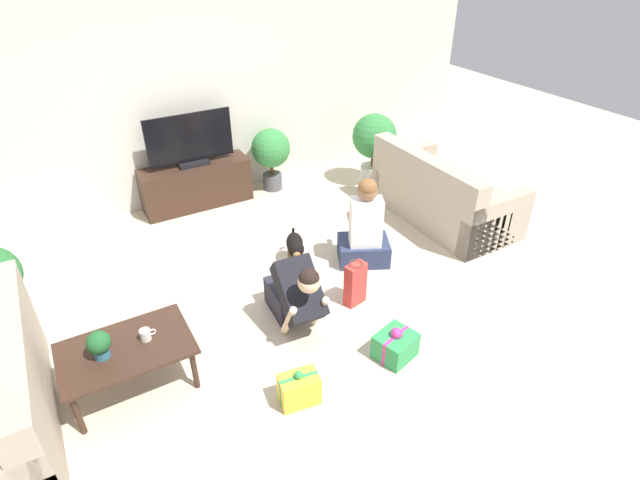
# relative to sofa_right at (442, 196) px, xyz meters

# --- Properties ---
(ground_plane) EXTENTS (16.00, 16.00, 0.00)m
(ground_plane) POSITION_rel_sofa_right_xyz_m (-2.39, -0.56, -0.31)
(ground_plane) COLOR beige
(wall_back) EXTENTS (8.40, 0.06, 2.60)m
(wall_back) POSITION_rel_sofa_right_xyz_m (-2.39, 2.07, 0.99)
(wall_back) COLOR beige
(wall_back) RESTS_ON ground_plane
(sofa_right) EXTENTS (0.92, 1.74, 0.86)m
(sofa_right) POSITION_rel_sofa_right_xyz_m (0.00, 0.00, 0.00)
(sofa_right) COLOR tan
(sofa_right) RESTS_ON ground_plane
(coffee_table) EXTENTS (0.95, 0.62, 0.41)m
(coffee_table) POSITION_rel_sofa_right_xyz_m (-3.82, -0.82, 0.06)
(coffee_table) COLOR #382319
(coffee_table) RESTS_ON ground_plane
(tv_console) EXTENTS (1.34, 0.40, 0.56)m
(tv_console) POSITION_rel_sofa_right_xyz_m (-2.43, 1.80, -0.03)
(tv_console) COLOR #382319
(tv_console) RESTS_ON ground_plane
(tv) EXTENTS (1.04, 0.20, 0.64)m
(tv) POSITION_rel_sofa_right_xyz_m (-2.43, 1.80, 0.53)
(tv) COLOR black
(tv) RESTS_ON tv_console
(potted_plant_back_right) EXTENTS (0.50, 0.50, 0.84)m
(potted_plant_back_right) POSITION_rel_sofa_right_xyz_m (-1.41, 1.75, 0.23)
(potted_plant_back_right) COLOR #4C4C51
(potted_plant_back_right) RESTS_ON ground_plane
(potted_plant_corner_right) EXTENTS (0.59, 0.59, 0.97)m
(potted_plant_corner_right) POSITION_rel_sofa_right_xyz_m (-0.15, 1.22, 0.31)
(potted_plant_corner_right) COLOR beige
(potted_plant_corner_right) RESTS_ON ground_plane
(person_kneeling) EXTENTS (0.38, 0.83, 0.80)m
(person_kneeling) POSITION_rel_sofa_right_xyz_m (-2.41, -0.82, 0.04)
(person_kneeling) COLOR #23232D
(person_kneeling) RESTS_ON ground_plane
(person_sitting) EXTENTS (0.64, 0.61, 0.98)m
(person_sitting) POSITION_rel_sofa_right_xyz_m (-1.32, -0.30, 0.06)
(person_sitting) COLOR #283351
(person_sitting) RESTS_ON ground_plane
(dog) EXTENTS (0.29, 0.49, 0.37)m
(dog) POSITION_rel_sofa_right_xyz_m (-1.99, -0.01, -0.06)
(dog) COLOR black
(dog) RESTS_ON ground_plane
(gift_box_a) EXTENTS (0.37, 0.35, 0.30)m
(gift_box_a) POSITION_rel_sofa_right_xyz_m (-1.88, -1.57, -0.19)
(gift_box_a) COLOR #2D934C
(gift_box_a) RESTS_ON ground_plane
(gift_box_b) EXTENTS (0.32, 0.23, 0.31)m
(gift_box_b) POSITION_rel_sofa_right_xyz_m (-2.78, -1.59, -0.18)
(gift_box_b) COLOR yellow
(gift_box_b) RESTS_ON ground_plane
(gift_bag_a) EXTENTS (0.22, 0.16, 0.46)m
(gift_bag_a) POSITION_rel_sofa_right_xyz_m (-1.78, -0.83, -0.09)
(gift_bag_a) COLOR red
(gift_bag_a) RESTS_ON ground_plane
(mug) EXTENTS (0.12, 0.08, 0.09)m
(mug) POSITION_rel_sofa_right_xyz_m (-3.66, -0.82, 0.15)
(mug) COLOR silver
(mug) RESTS_ON coffee_table
(tabletop_plant) EXTENTS (0.17, 0.17, 0.22)m
(tabletop_plant) POSITION_rel_sofa_right_xyz_m (-3.98, -0.84, 0.22)
(tabletop_plant) COLOR #336B84
(tabletop_plant) RESTS_ON coffee_table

